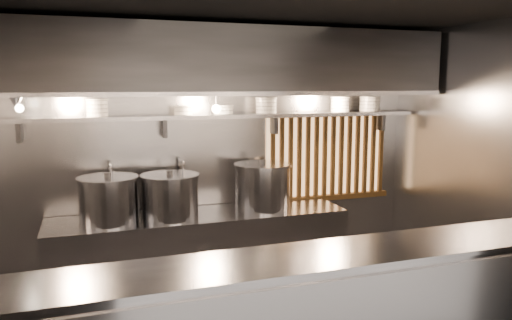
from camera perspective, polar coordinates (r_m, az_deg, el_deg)
ceiling at (r=4.00m, az=1.23°, el=17.18°), size 4.50×4.50×0.00m
wall_back at (r=5.45m, az=-4.26°, el=0.11°), size 4.50×0.00×4.50m
wall_right at (r=5.24m, az=24.93°, el=-1.01°), size 0.00×3.00×3.00m
cooking_bench at (r=5.26m, az=-6.32°, el=-10.91°), size 3.00×0.70×0.90m
bowl_shelf at (r=5.23m, az=-3.82°, el=5.04°), size 4.40×0.34×0.04m
exhaust_hood at (r=5.01m, az=-3.21°, el=11.12°), size 4.40×0.81×0.65m
wood_screen at (r=5.87m, az=8.22°, el=0.45°), size 1.56×0.09×1.04m
faucet_left at (r=5.16m, az=-16.31°, el=-1.74°), size 0.04×0.30×0.50m
faucet_right at (r=5.24m, az=-8.65°, el=-1.34°), size 0.04×0.30×0.50m
heat_lamp at (r=4.60m, az=-25.78°, el=6.07°), size 0.25×0.35×0.20m
pendant_bulb at (r=5.08m, az=-4.57°, el=5.86°), size 0.09×0.09×0.19m
stock_pot_left at (r=4.98m, az=-9.78°, el=-4.08°), size 0.58×0.58×0.48m
stock_pot_mid at (r=4.93m, az=-16.50°, el=-4.38°), size 0.61×0.61×0.49m
stock_pot_right at (r=5.25m, az=0.75°, el=-3.02°), size 0.73×0.73×0.53m
bowl_stack_0 at (r=5.04m, az=-17.70°, el=5.72°), size 0.22×0.22×0.17m
bowl_stack_1 at (r=5.13m, az=-8.32°, el=5.65°), size 0.20×0.20×0.09m
bowl_stack_2 at (r=5.23m, az=-3.71°, el=5.78°), size 0.21×0.21×0.09m
bowl_stack_3 at (r=5.37m, az=1.16°, el=6.27°), size 0.24×0.24×0.17m
bowl_stack_4 at (r=5.73m, az=9.58°, el=6.30°), size 0.22×0.22×0.17m
bowl_stack_5 at (r=5.93m, az=12.87°, el=6.28°), size 0.24×0.24×0.17m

